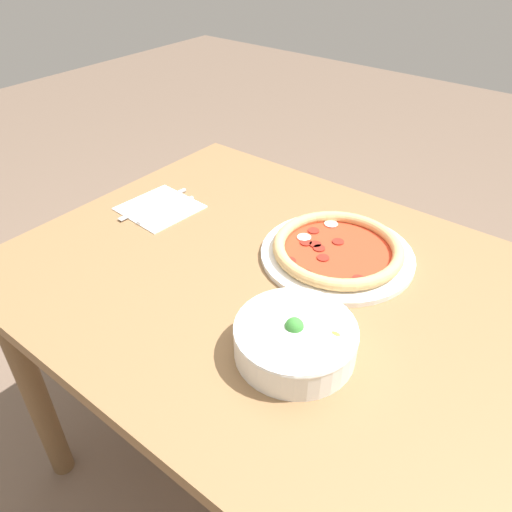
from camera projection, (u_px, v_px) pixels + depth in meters
ground_plane at (274, 474)px, 1.45m from camera, size 8.00×8.00×0.00m
dining_table at (280, 317)px, 1.09m from camera, size 1.15×0.87×0.73m
pizza at (337, 250)px, 1.08m from camera, size 0.33×0.33×0.04m
bowl at (296, 338)px, 0.84m from camera, size 0.21×0.21×0.08m
napkin at (160, 208)px, 1.26m from camera, size 0.18×0.18×0.00m
fork at (167, 209)px, 1.24m from camera, size 0.02×0.17×0.00m
knife at (157, 203)px, 1.27m from camera, size 0.03×0.21×0.01m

